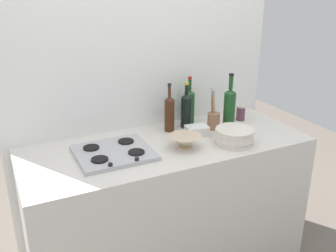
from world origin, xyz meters
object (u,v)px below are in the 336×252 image
Objects in this scene: wine_bottle_leftmost at (186,110)px; wine_bottle_rightmost at (229,107)px; mixing_bowl at (185,141)px; plate_stack at (234,136)px; condiment_jar_front at (241,113)px; wine_bottle_mid_right at (189,106)px; butter_dish at (197,131)px; utensil_crock at (213,119)px; stovetop_hob at (114,152)px; wine_bottle_mid_left at (169,113)px.

wine_bottle_leftmost is 0.84× the size of wine_bottle_rightmost.
mixing_bowl is (-0.43, -0.17, -0.10)m from wine_bottle_rightmost.
plate_stack is 2.25× the size of condiment_jar_front.
wine_bottle_mid_right is (0.06, 0.07, 0.00)m from wine_bottle_leftmost.
plate_stack is 1.25× the size of mixing_bowl.
butter_dish is 0.49× the size of utensil_crock.
condiment_jar_front is (1.02, 0.16, 0.04)m from stovetop_hob.
mixing_bowl is at bearing -156.40° from condiment_jar_front.
condiment_jar_front is (0.17, 0.09, -0.09)m from wine_bottle_rightmost.
butter_dish is at bearing 124.03° from plate_stack.
plate_stack is 0.85× the size of utensil_crock.
stovetop_hob is 1.50× the size of utensil_crock.
wine_bottle_rightmost is at bearing 21.59° from mixing_bowl.
stovetop_hob is 3.99× the size of condiment_jar_front.
butter_dish is 1.31× the size of condiment_jar_front.
wine_bottle_leftmost is at bearing 144.18° from utensil_crock.
wine_bottle_mid_left reaches higher than butter_dish.
wine_bottle_mid_right is at bearing 162.40° from condiment_jar_front.
wine_bottle_mid_left reaches higher than mixing_bowl.
wine_bottle_rightmost is (0.13, 0.24, 0.10)m from plate_stack.
wine_bottle_leftmost is at bearing 86.78° from butter_dish.
condiment_jar_front is at bearing 48.87° from plate_stack.
plate_stack is at bearing -13.70° from stovetop_hob.
plate_stack is 0.46m from wine_bottle_mid_left.
plate_stack is 0.77× the size of wine_bottle_leftmost.
butter_dish reaches higher than stovetop_hob.
condiment_jar_front is at bearing 23.60° from mixing_bowl.
stovetop_hob is 0.86m from wine_bottle_rightmost.
utensil_crock is at bearing -19.00° from wine_bottle_mid_left.
stovetop_hob is 0.58m from butter_dish.
stovetop_hob is at bearing -175.48° from wine_bottle_rightmost.
wine_bottle_rightmost is (0.20, -0.21, 0.02)m from wine_bottle_mid_right.
stovetop_hob is 0.72m from wine_bottle_mid_right.
plate_stack is 1.72× the size of butter_dish.
mixing_bowl is at bearing -139.57° from butter_dish.
utensil_crock is at bearing 31.21° from mixing_bowl.
utensil_crock is (0.29, -0.10, -0.06)m from wine_bottle_mid_left.
wine_bottle_mid_right is (0.65, 0.27, 0.11)m from stovetop_hob.
wine_bottle_mid_right reaches higher than mixing_bowl.
condiment_jar_front is at bearing 8.82° from stovetop_hob.
butter_dish is (0.58, 0.04, 0.02)m from stovetop_hob.
wine_bottle_leftmost is at bearing 173.95° from condiment_jar_front.
utensil_crock reaches higher than butter_dish.
butter_dish is (-0.27, -0.03, -0.11)m from wine_bottle_rightmost.
wine_bottle_leftmost is 0.13m from wine_bottle_mid_left.
wine_bottle_mid_left reaches higher than plate_stack.
wine_bottle_rightmost is at bearing 6.74° from butter_dish.
stovetop_hob is at bearing -171.18° from condiment_jar_front.
utensil_crock is 0.28m from condiment_jar_front.
condiment_jar_front reaches higher than mixing_bowl.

